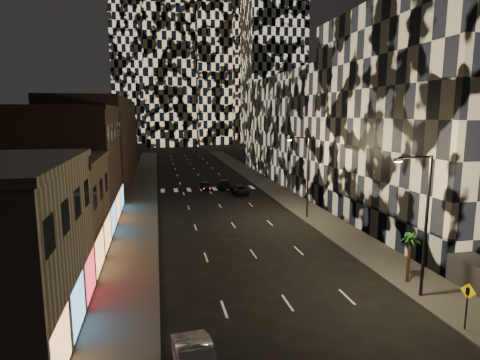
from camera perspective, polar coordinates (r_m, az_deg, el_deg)
name	(u,v)px	position (r m, az deg, el deg)	size (l,w,h in m)	color
sidewalk_left	(142,191)	(62.37, -13.71, -1.52)	(4.00, 120.00, 0.15)	#47443F
sidewalk_right	(270,186)	(64.78, 4.26, -0.87)	(4.00, 120.00, 0.15)	#47443F
curb_left	(157,190)	(62.33, -11.78, -1.46)	(0.20, 120.00, 0.15)	#4C4C47
curb_right	(257,187)	(64.24, 2.45, -0.94)	(0.20, 120.00, 0.15)	#4C4C47
retail_tan	(34,215)	(34.43, -27.25, -4.45)	(10.00, 10.00, 8.00)	#7C624A
retail_brown	(67,168)	(46.06, -23.37, 1.63)	(10.00, 15.00, 12.00)	#50372D
retail_filler_left	(100,141)	(72.01, -19.27, 5.22)	(10.00, 40.00, 14.00)	#50372D
midrise_right	(437,120)	(45.20, 26.22, 7.67)	(16.00, 25.00, 22.00)	#232326
midrise_base	(362,216)	(42.18, 16.95, -4.89)	(0.60, 25.00, 3.00)	#383838
midrise_filler_right	(313,128)	(73.69, 10.38, 7.23)	(16.00, 40.00, 18.00)	#232326
tower_right_mid	(273,5)	(157.10, 4.77, 23.54)	(20.00, 20.00, 100.00)	black
tower_center_low	(168,11)	(155.55, -10.14, 22.62)	(18.00, 18.00, 95.00)	black
streetlight_near	(423,216)	(27.34, 24.61, -4.73)	(2.55, 0.25, 9.00)	black
streetlight_far	(306,171)	(44.69, 9.36, 1.22)	(2.55, 0.25, 9.00)	black
car_dark_midlane	(206,186)	(61.89, -4.93, -0.84)	(1.50, 3.72, 1.27)	black
car_dark_oncoming	(225,184)	(63.07, -2.20, -0.55)	(1.99, 4.88, 1.42)	black
car_dark_rightlane	(240,190)	(58.34, -0.02, -1.45)	(2.05, 4.45, 1.24)	black
ped_sign	(467,298)	(25.34, 29.62, -14.43)	(0.30, 0.84, 2.60)	black
palm_tree	(410,242)	(29.87, 23.02, -8.09)	(1.75, 1.78, 3.49)	#47331E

